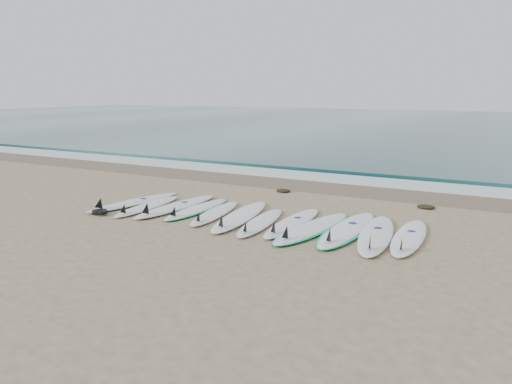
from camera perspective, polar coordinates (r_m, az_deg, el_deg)
The scene contains 20 objects.
ground at distance 10.41m, azimuth -0.55°, elevation -3.24°, with size 120.00×120.00×0.00m, color #988263.
ocean at distance 41.66m, azimuth 21.91°, elevation 7.13°, with size 120.00×55.00×0.03m, color #245859.
wet_sand_band at distance 14.04m, azimuth 7.61°, elevation 0.58°, with size 120.00×1.80×0.01m, color brown.
foam_band at distance 15.33m, azimuth 9.49°, elevation 1.51°, with size 120.00×1.40×0.04m, color silver.
wave_crest at distance 16.74m, azimuth 11.19°, elevation 2.39°, with size 120.00×1.00×0.10m, color #245859.
surfboard_0 at distance 12.15m, azimuth -13.98°, elevation -1.14°, with size 0.94×2.71×0.34m.
surfboard_1 at distance 11.68m, azimuth -12.42°, elevation -1.60°, with size 0.66×2.37×0.30m.
surfboard_2 at distance 11.52m, azimuth -9.26°, elevation -1.63°, with size 0.68×2.77×0.35m.
surfboard_3 at distance 11.24m, azimuth -6.84°, elevation -1.97°, with size 0.60×2.36×0.30m.
surfboard_4 at distance 10.80m, azimuth -4.81°, elevation -2.44°, with size 0.88×2.38×0.30m.
surfboard_5 at distance 10.47m, azimuth -1.92°, elevation -2.80°, with size 1.04×2.88×0.36m.
surfboard_6 at distance 10.03m, azimuth 0.43°, elevation -3.50°, with size 0.84×2.41×0.30m.
surfboard_7 at distance 10.01m, azimuth 4.09°, elevation -3.53°, with size 0.63×2.60×0.33m.
surfboard_8 at distance 9.69m, azimuth 6.42°, elevation -4.12°, with size 0.97×2.83×0.35m.
surfboard_9 at distance 9.70m, azimuth 10.39°, elevation -4.21°, with size 0.71×2.91×0.37m.
surfboard_10 at distance 9.42m, azimuth 13.54°, elevation -4.77°, with size 1.03×2.89×0.36m.
surfboard_11 at distance 9.44m, azimuth 17.06°, elevation -4.98°, with size 0.70×2.60×0.33m.
seaweed_near at distance 13.27m, azimuth 3.13°, elevation 0.17°, with size 0.40×0.31×0.08m, color black.
seaweed_far at distance 12.07m, azimuth 18.85°, elevation -1.60°, with size 0.41×0.32×0.08m, color black.
leash_coil at distance 11.41m, azimuth -17.38°, elevation -2.19°, with size 0.46×0.36×0.11m.
Camera 1 is at (4.89, -8.79, 2.67)m, focal length 35.00 mm.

